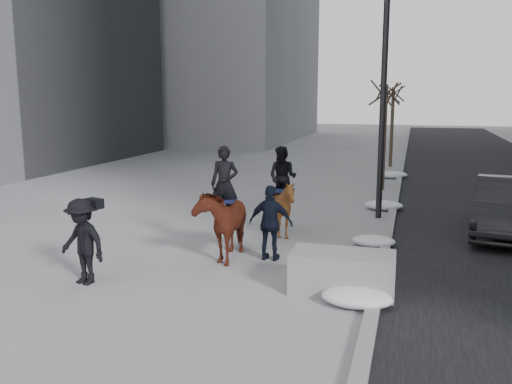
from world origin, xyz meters
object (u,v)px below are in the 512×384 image
(planter, at_px, (342,272))
(mounted_left, at_px, (223,217))
(car_near, at_px, (507,207))
(mounted_right, at_px, (281,201))

(planter, xyz_separation_m, mounted_left, (-2.99, 1.52, 0.58))
(planter, height_order, car_near, car_near)
(car_near, distance_m, mounted_right, 6.16)
(planter, distance_m, mounted_right, 4.34)
(mounted_left, xyz_separation_m, mounted_right, (0.87, 2.21, -0.00))
(mounted_right, bearing_deg, mounted_left, -111.39)
(car_near, relative_size, mounted_left, 1.78)
(mounted_left, bearing_deg, planter, -26.96)
(mounted_left, relative_size, mounted_right, 1.08)
(car_near, bearing_deg, planter, -114.95)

